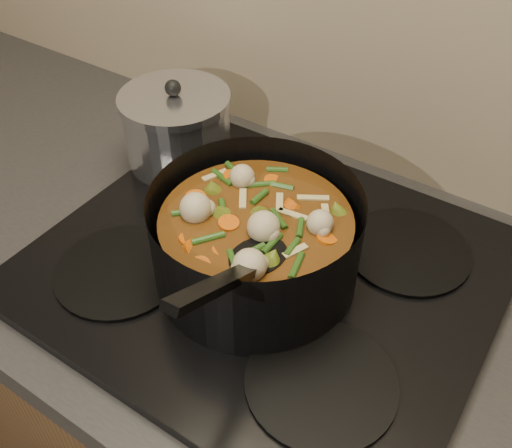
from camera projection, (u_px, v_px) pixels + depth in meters
The scene contains 4 objects.
counter at pixel (263, 427), 1.13m from camera, with size 2.64×0.64×0.91m.
stovetop at pixel (266, 266), 0.82m from camera, with size 0.62×0.54×0.03m.
stockpot at pixel (256, 242), 0.75m from camera, with size 0.30×0.38×0.20m.
saucepan at pixel (177, 128), 0.95m from camera, with size 0.18×0.18×0.15m.
Camera 1 is at (0.30, 1.45, 1.52)m, focal length 40.00 mm.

